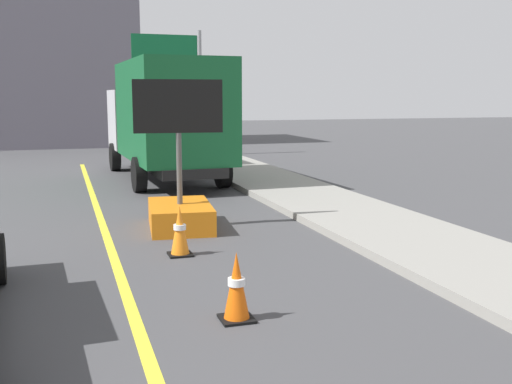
% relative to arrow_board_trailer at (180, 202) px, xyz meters
% --- Properties ---
extents(arrow_board_trailer, '(1.60, 1.91, 2.70)m').
position_rel_arrow_board_trailer_xyz_m(arrow_board_trailer, '(0.00, 0.00, 0.00)').
color(arrow_board_trailer, orange).
rests_on(arrow_board_trailer, ground).
extents(box_truck, '(2.72, 7.52, 3.34)m').
position_rel_arrow_board_trailer_xyz_m(box_truck, '(0.84, 6.54, 1.33)').
color(box_truck, black).
rests_on(box_truck, ground).
extents(highway_guide_sign, '(2.79, 0.18, 5.00)m').
position_rel_arrow_board_trailer_xyz_m(highway_guide_sign, '(2.65, 13.55, 2.94)').
color(highway_guide_sign, gray).
rests_on(highway_guide_sign, ground).
extents(traffic_cone_mid_lane, '(0.36, 0.36, 0.76)m').
position_rel_arrow_board_trailer_xyz_m(traffic_cone_mid_lane, '(-0.30, -4.80, -0.11)').
color(traffic_cone_mid_lane, black).
rests_on(traffic_cone_mid_lane, ground).
extents(traffic_cone_far_lane, '(0.36, 0.36, 0.78)m').
position_rel_arrow_board_trailer_xyz_m(traffic_cone_far_lane, '(-0.37, -1.93, -0.10)').
color(traffic_cone_far_lane, black).
rests_on(traffic_cone_far_lane, ground).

